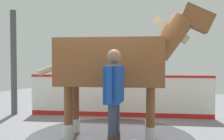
# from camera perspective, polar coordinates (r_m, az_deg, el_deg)

# --- Properties ---
(ground_plane) EXTENTS (16.00, 16.00, 0.02)m
(ground_plane) POSITION_cam_1_polar(r_m,az_deg,el_deg) (5.27, -1.66, -14.35)
(ground_plane) COLOR gray
(wet_patch) EXTENTS (3.21, 3.21, 0.00)m
(wet_patch) POSITION_cam_1_polar(r_m,az_deg,el_deg) (5.32, -0.34, -14.06)
(wet_patch) COLOR #4C4C54
(wet_patch) RESTS_ON ground
(barrier_wall) EXTENTS (4.48, 1.86, 1.09)m
(barrier_wall) POSITION_cam_1_polar(r_m,az_deg,el_deg) (7.02, 1.66, -5.86)
(barrier_wall) COLOR white
(barrier_wall) RESTS_ON ground
(roof_post_far) EXTENTS (0.16, 0.16, 2.83)m
(roof_post_far) POSITION_cam_1_polar(r_m,az_deg,el_deg) (7.77, -20.22, 1.52)
(roof_post_far) COLOR #4C4C51
(roof_post_far) RESTS_ON ground
(horse) EXTENTS (3.19, 1.62, 2.52)m
(horse) POSITION_cam_1_polar(r_m,az_deg,el_deg) (5.09, 1.00, 1.43)
(horse) COLOR brown
(horse) RESTS_ON ground
(handler) EXTENTS (0.33, 0.65, 1.65)m
(handler) POSITION_cam_1_polar(r_m,az_deg,el_deg) (4.18, 0.42, -5.23)
(handler) COLOR #47331E
(handler) RESTS_ON ground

